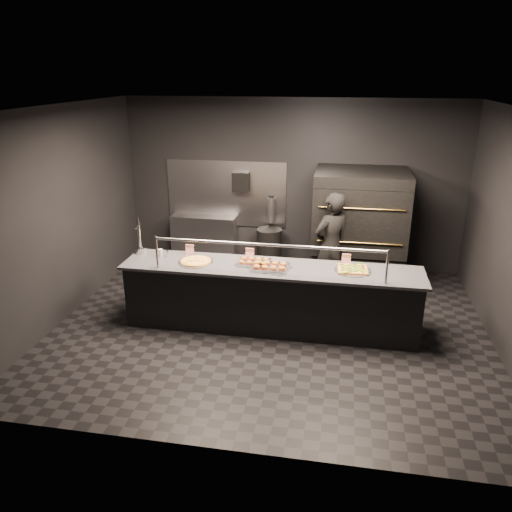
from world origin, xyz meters
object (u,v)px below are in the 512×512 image
Objects in this scene: towel_dispenser at (241,182)px; beer_tap at (140,243)px; pizza_oven at (359,227)px; slider_tray_a at (254,262)px; fire_extinguisher at (271,210)px; slider_tray_b at (270,266)px; trash_bin at (269,249)px; prep_shelf at (204,239)px; service_counter at (270,297)px; square_pizza at (352,269)px; worker at (331,246)px; round_pizza at (196,261)px.

beer_tap is at bearing -115.60° from towel_dispenser.
beer_tap is (-1.05, -2.19, -0.47)m from towel_dispenser.
pizza_oven reaches higher than slider_tray_a.
fire_extinguisher reaches higher than slider_tray_b.
beer_tap is at bearing -129.08° from trash_bin.
slider_tray_b is (1.60, -2.39, 0.50)m from prep_shelf.
service_counter is 8.34× the size of square_pizza.
prep_shelf is at bearing 121.07° from slider_tray_a.
worker reaches higher than prep_shelf.
service_counter is at bearing -55.41° from prep_shelf.
trash_bin is at bearing -21.61° from towel_dispenser.
beer_tap is 3.05m from square_pizza.
prep_shelf is 1.39m from fire_extinguisher.
slider_tray_a is 0.86× the size of slider_tray_b.
trash_bin is (0.55, -0.22, -1.17)m from towel_dispenser.
fire_extinguisher is (-1.55, 0.50, 0.09)m from pizza_oven.
round_pizza reaches higher than trash_bin.
towel_dispenser reaches higher than prep_shelf.
service_counter is 2.39× the size of worker.
pizza_oven is 3.26× the size of slider_tray_b.
trash_bin is at bearing -81.96° from worker.
beer_tap is (-3.15, -1.70, 0.12)m from pizza_oven.
round_pizza is at bearing -76.79° from prep_shelf.
prep_shelf is 2.45× the size of round_pizza.
slider_tray_b reaches higher than round_pizza.
worker is at bearing -36.42° from towel_dispenser.
pizza_oven reaches higher than worker.
beer_tap is 0.76× the size of trash_bin.
fire_extinguisher is 0.86× the size of slider_tray_b.
fire_extinguisher reaches higher than slider_tray_a.
pizza_oven is at bearing 51.65° from slider_tray_a.
square_pizza is (1.99, -2.34, -0.61)m from towel_dispenser.
trash_bin is (1.25, -0.15, -0.07)m from prep_shelf.
square_pizza is at bearing -93.31° from pizza_oven.
service_counter is 1.15m from round_pizza.
service_counter is 2.30m from pizza_oven.
worker reaches higher than fire_extinguisher.
slider_tray_a is (0.10, -2.33, -0.11)m from fire_extinguisher.
slider_tray_a is at bearing 163.43° from service_counter.
trash_bin is (-1.55, 0.27, -0.59)m from pizza_oven.
round_pizza is 1.00× the size of square_pizza.
beer_tap reaches higher than round_pizza.
slider_tray_b is 2.33m from trash_bin.
towel_dispenser is at bearing 130.39° from square_pizza.
beer_tap reaches higher than slider_tray_a.
fire_extinguisher is at bearing 3.66° from prep_shelf.
fire_extinguisher is at bearing 98.30° from service_counter.
pizza_oven reaches higher than round_pizza.
worker is at bearing 19.44° from beer_tap.
beer_tap is 1.17× the size of round_pizza.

